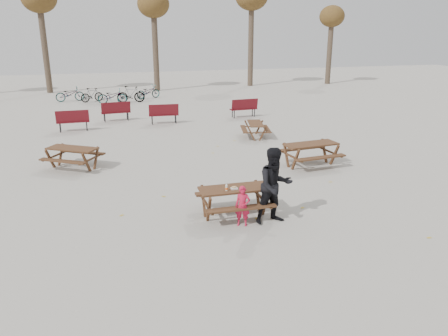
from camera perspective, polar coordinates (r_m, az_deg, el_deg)
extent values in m
plane|color=gray|center=(11.54, 1.32, -6.21)|extent=(80.00, 80.00, 0.00)
cube|color=#342112|center=(11.26, 1.34, -2.72)|extent=(1.80, 0.70, 0.05)
cube|color=#342112|center=(10.84, 2.24, -5.28)|extent=(1.80, 0.25, 0.05)
cube|color=#342112|center=(11.90, 0.51, -3.09)|extent=(1.80, 0.25, 0.05)
cylinder|color=#342112|center=(10.95, -2.00, -5.50)|extent=(0.08, 0.08, 0.73)
cylinder|color=#342112|center=(11.49, -2.70, -4.35)|extent=(0.08, 0.08, 0.73)
cylinder|color=#342112|center=(11.36, 5.40, -4.69)|extent=(0.08, 0.08, 0.73)
cylinder|color=#342112|center=(11.88, 4.39, -3.62)|extent=(0.08, 0.08, 0.73)
cube|color=white|center=(11.15, 1.33, -2.70)|extent=(0.18, 0.11, 0.03)
ellipsoid|color=tan|center=(11.13, 1.33, -2.50)|extent=(0.14, 0.06, 0.05)
cylinder|color=silver|center=(11.02, 0.34, -2.61)|extent=(0.06, 0.06, 0.15)
cylinder|color=#F3560C|center=(11.03, 0.34, -2.70)|extent=(0.07, 0.07, 0.05)
cylinder|color=white|center=(10.99, 0.34, -2.20)|extent=(0.03, 0.03, 0.02)
imported|color=#B61636|center=(10.80, 2.45, -4.99)|extent=(0.44, 0.37, 1.03)
imported|color=black|center=(10.88, 6.65, -2.33)|extent=(1.02, 0.84, 1.95)
imported|color=black|center=(31.27, -19.49, 9.08)|extent=(1.89, 0.91, 0.95)
imported|color=black|center=(30.61, -16.87, 9.13)|extent=(1.58, 1.02, 0.92)
imported|color=black|center=(29.50, -14.38, 9.08)|extent=(1.87, 0.71, 0.97)
imported|color=black|center=(29.69, -12.07, 9.40)|extent=(1.82, 0.64, 1.07)
imported|color=black|center=(31.21, -9.87, 9.78)|extent=(1.85, 1.25, 0.92)
cylinder|color=#382B21|center=(35.85, -22.34, 14.09)|extent=(0.44, 0.44, 6.30)
cylinder|color=#382B21|center=(34.87, -8.93, 14.81)|extent=(0.44, 0.44, 5.95)
ellipsoid|color=brown|center=(34.87, -9.21, 20.39)|extent=(2.38, 2.38, 2.02)
cylinder|color=#382B21|center=(37.60, 3.52, 15.72)|extent=(0.44, 0.44, 6.65)
cylinder|color=#382B21|center=(39.98, 13.60, 14.40)|extent=(0.44, 0.44, 5.25)
ellipsoid|color=brown|center=(39.93, 13.93, 18.69)|extent=(2.10, 2.10, 1.79)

